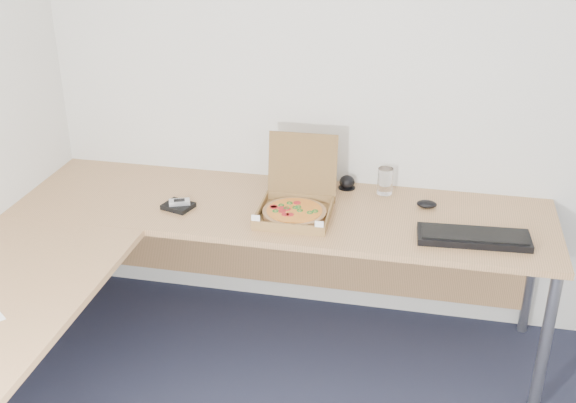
% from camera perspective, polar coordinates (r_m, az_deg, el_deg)
% --- Properties ---
extents(room_shell, '(3.50, 3.50, 2.50)m').
position_cam_1_polar(room_shell, '(1.81, 5.58, -6.17)').
color(room_shell, silver).
rests_on(room_shell, ground).
extents(desk, '(2.50, 2.20, 0.73)m').
position_cam_1_polar(desk, '(3.08, -8.04, -3.80)').
color(desk, tan).
rests_on(desk, ground).
extents(pizza_box, '(0.32, 0.38, 0.33)m').
position_cam_1_polar(pizza_box, '(3.25, 0.59, -0.48)').
color(pizza_box, olive).
rests_on(pizza_box, desk).
extents(drinking_glass, '(0.07, 0.07, 0.13)m').
position_cam_1_polar(drinking_glass, '(3.49, 7.76, 1.63)').
color(drinking_glass, silver).
rests_on(drinking_glass, desk).
extents(keyboard, '(0.48, 0.20, 0.03)m').
position_cam_1_polar(keyboard, '(3.15, 14.59, -2.79)').
color(keyboard, black).
rests_on(keyboard, desk).
extents(mouse, '(0.10, 0.07, 0.03)m').
position_cam_1_polar(mouse, '(3.39, 11.01, -0.20)').
color(mouse, black).
rests_on(mouse, desk).
extents(wallet, '(0.16, 0.14, 0.02)m').
position_cam_1_polar(wallet, '(3.37, -8.75, -0.36)').
color(wallet, black).
rests_on(wallet, desk).
extents(phone, '(0.11, 0.08, 0.02)m').
position_cam_1_polar(phone, '(3.36, -8.66, -0.05)').
color(phone, '#B2B5BA').
rests_on(phone, wallet).
extents(dome_speaker, '(0.08, 0.08, 0.07)m').
position_cam_1_polar(dome_speaker, '(3.53, 4.73, 1.61)').
color(dome_speaker, black).
rests_on(dome_speaker, desk).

